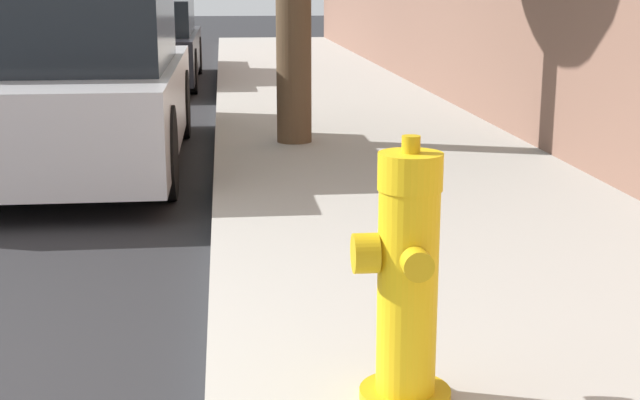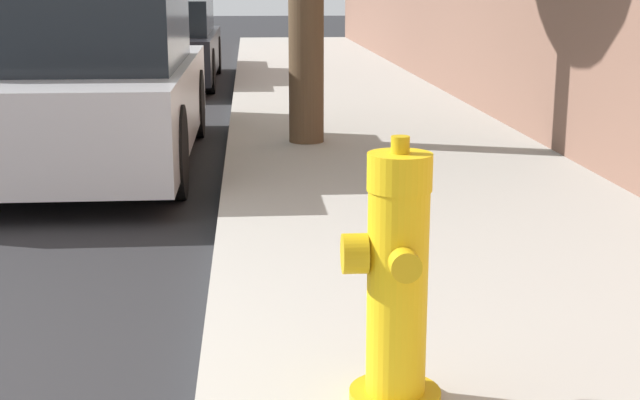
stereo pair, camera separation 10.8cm
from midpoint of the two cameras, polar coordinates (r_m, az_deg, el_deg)
sidewalk_slab at (r=3.35m, az=16.93°, el=-11.45°), size 2.65×40.00×0.15m
fire_hydrant at (r=2.83m, az=5.97°, el=-5.31°), size 0.32×0.32×0.87m
parked_car_near at (r=7.52m, az=-14.76°, el=7.24°), size 1.85×4.16×1.41m
parked_car_mid at (r=13.72m, az=-10.07°, el=9.87°), size 1.75×4.49×1.24m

